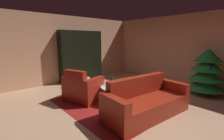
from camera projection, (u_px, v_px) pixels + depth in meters
name	position (u px, v px, depth m)	size (l,w,h in m)	color
ground_plane	(122.00, 103.00, 4.25)	(7.28, 7.28, 0.00)	tan
wall_back	(180.00, 50.00, 5.97)	(6.18, 0.06, 2.57)	tan
wall_left	(68.00, 49.00, 6.27)	(0.06, 6.12, 2.57)	tan
area_rug	(111.00, 104.00, 4.17)	(2.75, 2.24, 0.01)	maroon
bookshelf_unit	(84.00, 56.00, 6.49)	(0.35, 1.80, 2.01)	black
armchair_red	(82.00, 89.00, 4.35)	(1.10, 0.94, 0.89)	maroon
couch_red	(146.00, 102.00, 3.53)	(0.96, 2.11, 0.83)	maroon
coffee_table	(114.00, 88.00, 4.19)	(0.72, 0.72, 0.44)	black
book_stack_on_table	(113.00, 85.00, 4.17)	(0.23, 0.18, 0.11)	#498145
bottle_on_table	(111.00, 81.00, 4.34)	(0.06, 0.06, 0.30)	maroon
decorated_tree	(206.00, 72.00, 4.81)	(1.10, 1.10, 1.40)	brown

